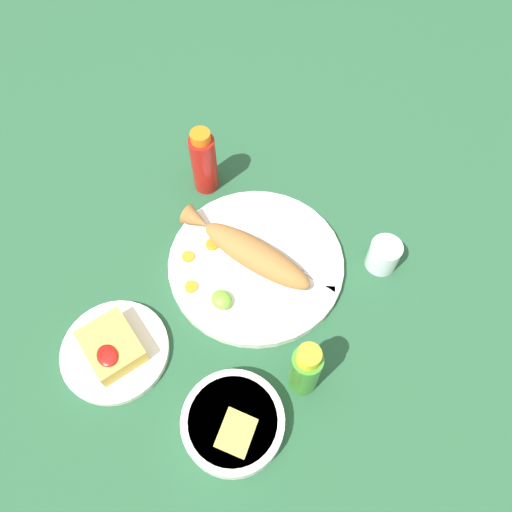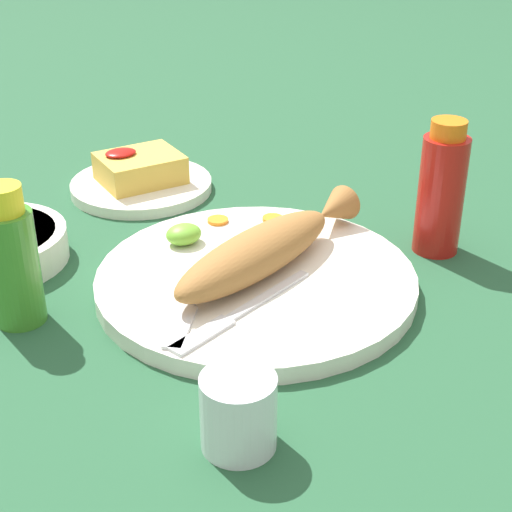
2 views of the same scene
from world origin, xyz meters
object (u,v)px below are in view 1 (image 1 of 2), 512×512
Objects in this scene: main_plate at (256,264)px; salt_cup at (383,256)px; fork_far at (291,288)px; hot_sauce_bottle_green at (305,369)px; fork_near at (301,267)px; side_plate_fries at (115,351)px; guacamole_bowl at (233,422)px; fried_fish at (249,251)px; hot_sauce_bottle_red at (204,162)px.

salt_cup is at bearing 56.16° from main_plate.
fork_far is 0.17m from hot_sauce_bottle_green.
salt_cup is (0.07, 0.14, 0.01)m from fork_near.
side_plate_fries is at bearing -117.99° from fork_near.
side_plate_fries is at bearing -155.66° from fork_far.
fork_far is at bearing 75.18° from side_plate_fries.
guacamole_bowl is at bearing 24.24° from side_plate_fries.
fried_fish reaches higher than guacamole_bowl.
fried_fish is at bearing -9.44° from hot_sauce_bottle_red.
fried_fish is 0.10m from fork_near.
side_plate_fries is (-0.13, -0.49, -0.02)m from salt_cup.
fried_fish is 1.83× the size of fork_far.
fork_near is 0.31m from guacamole_bowl.
main_plate is 0.04m from fried_fish.
guacamole_bowl is at bearing -59.65° from fried_fish.
side_plate_fries is at bearing -104.96° from salt_cup.
fork_near reaches higher than side_plate_fries.
main_plate is 1.83× the size of fork_near.
guacamole_bowl is at bearing -92.97° from hot_sauce_bottle_green.
guacamole_bowl reaches higher than side_plate_fries.
fried_fish is 0.30m from guacamole_bowl.
hot_sauce_bottle_green is 0.28m from salt_cup.
hot_sauce_bottle_red is 0.39m from salt_cup.
main_plate is 0.24m from hot_sauce_bottle_green.
fork_near is at bearing -118.38° from salt_cup.
hot_sauce_bottle_red reaches higher than fried_fish.
fork_far is 0.26m from guacamole_bowl.
main_plate is at bearing -152.42° from fork_near.
main_plate is at bearing -7.32° from hot_sauce_bottle_red.
guacamole_bowl reaches higher than fork_near.
hot_sauce_bottle_green is 0.33m from side_plate_fries.
fork_near is at bearing 21.95° from fried_fish.
hot_sauce_bottle_green is (0.14, -0.08, 0.05)m from fork_far.
salt_cup is 0.38× the size of guacamole_bowl.
hot_sauce_bottle_green is at bearing -11.78° from hot_sauce_bottle_red.
hot_sauce_bottle_green is at bearing -33.89° from fried_fish.
fork_near reaches higher than main_plate.
hot_sauce_bottle_red reaches higher than side_plate_fries.
hot_sauce_bottle_red reaches higher than fork_far.
main_plate is at bearing 142.10° from fork_far.
side_plate_fries is (-0.23, -0.23, -0.06)m from hot_sauce_bottle_green.
hot_sauce_bottle_green is 0.14m from guacamole_bowl.
fork_far is at bearing -6.07° from fried_fish.
guacamole_bowl is at bearing -77.65° from salt_cup.
fork_near is 0.36m from side_plate_fries.
hot_sauce_bottle_red is at bearing 150.40° from fried_fish.
guacamole_bowl is (0.13, -0.22, 0.00)m from fork_far.
fork_near is at bearing 46.26° from main_plate.
main_plate is 2.02× the size of guacamole_bowl.
hot_sauce_bottle_red reaches higher than guacamole_bowl.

